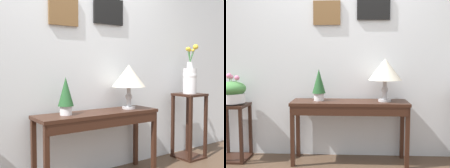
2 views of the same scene
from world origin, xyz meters
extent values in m
cube|color=silver|center=(0.00, 1.34, 1.40)|extent=(9.00, 0.10, 2.80)
cube|color=brown|center=(-0.14, 1.28, 1.77)|extent=(0.33, 0.02, 0.29)
cube|color=#88AA7C|center=(-0.14, 1.27, 1.77)|extent=(0.26, 0.01, 0.23)
cube|color=black|center=(0.42, 1.28, 1.83)|extent=(0.39, 0.02, 0.29)
cube|color=#C14EAB|center=(0.42, 1.27, 1.83)|extent=(0.31, 0.01, 0.23)
cube|color=#381E14|center=(0.14, 1.06, 0.71)|extent=(1.34, 0.39, 0.03)
cube|color=#381E14|center=(0.14, 0.89, 0.65)|extent=(1.28, 0.03, 0.10)
cube|color=#381E14|center=(-0.50, 0.90, 0.35)|extent=(0.04, 0.04, 0.70)
cube|color=#381E14|center=(0.78, 0.90, 0.35)|extent=(0.04, 0.04, 0.70)
cube|color=#381E14|center=(-0.50, 1.22, 0.35)|extent=(0.04, 0.04, 0.70)
cube|color=#381E14|center=(0.78, 1.22, 0.35)|extent=(0.04, 0.04, 0.70)
cylinder|color=#B7B7BC|center=(0.54, 1.06, 0.74)|extent=(0.15, 0.15, 0.02)
cylinder|color=#B7B7BC|center=(0.54, 1.06, 0.81)|extent=(0.05, 0.05, 0.11)
sphere|color=#B7B7BC|center=(0.54, 1.06, 0.87)|extent=(0.08, 0.08, 0.08)
cylinder|color=#B7B7BC|center=(0.54, 1.06, 0.92)|extent=(0.04, 0.04, 0.11)
cone|color=beige|center=(0.54, 1.06, 1.10)|extent=(0.38, 0.38, 0.25)
cylinder|color=silver|center=(-0.22, 1.08, 0.78)|extent=(0.12, 0.12, 0.09)
cone|color=#235128|center=(-0.22, 1.08, 0.96)|extent=(0.15, 0.15, 0.28)
cube|color=black|center=(-1.25, 1.08, 0.66)|extent=(0.34, 0.34, 0.03)
cube|color=black|center=(-1.25, 1.08, 0.01)|extent=(0.34, 0.34, 0.03)
cube|color=black|center=(-1.10, 0.93, 0.34)|extent=(0.04, 0.03, 0.62)
cube|color=black|center=(-1.40, 1.23, 0.34)|extent=(0.04, 0.04, 0.62)
cube|color=black|center=(-1.10, 1.23, 0.34)|extent=(0.04, 0.04, 0.62)
cylinder|color=silver|center=(-1.25, 1.08, 0.69)|extent=(0.13, 0.13, 0.02)
cylinder|color=silver|center=(-1.25, 1.08, 0.76)|extent=(0.29, 0.29, 0.11)
ellipsoid|color=#478442|center=(-1.25, 1.08, 0.87)|extent=(0.32, 0.32, 0.17)
cylinder|color=#478442|center=(-1.27, 1.11, 0.91)|extent=(0.05, 0.08, 0.19)
sphere|color=pink|center=(-1.29, 1.14, 1.00)|extent=(0.06, 0.06, 0.06)
cylinder|color=#478442|center=(-1.21, 1.07, 0.90)|extent=(0.08, 0.03, 0.19)
sphere|color=pink|center=(-1.18, 1.06, 1.00)|extent=(0.06, 0.06, 0.06)
cylinder|color=#478442|center=(-1.26, 1.07, 0.91)|extent=(0.04, 0.02, 0.21)
sphere|color=pink|center=(-1.28, 1.07, 1.02)|extent=(0.06, 0.06, 0.06)
camera|label=1|loc=(-1.45, -1.47, 1.20)|focal=46.29mm
camera|label=2|loc=(0.16, -2.11, 1.25)|focal=44.37mm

